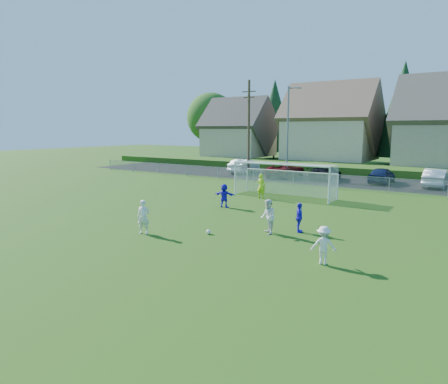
{
  "coord_description": "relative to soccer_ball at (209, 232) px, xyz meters",
  "views": [
    {
      "loc": [
        12.31,
        -10.43,
        4.92
      ],
      "look_at": [
        0.0,
        8.0,
        1.4
      ],
      "focal_mm": 32.0,
      "sensor_mm": 36.0,
      "label": 1
    }
  ],
  "objects": [
    {
      "name": "soccer_goal",
      "position": [
        -1.55,
        11.69,
        1.52
      ],
      "size": [
        7.42,
        1.9,
        2.5
      ],
      "color": "white",
      "rests_on": "ground"
    },
    {
      "name": "houses_row",
      "position": [
        0.42,
        38.1,
        7.22
      ],
      "size": [
        53.9,
        11.45,
        13.27
      ],
      "color": "tan",
      "rests_on": "ground"
    },
    {
      "name": "grass_embankment",
      "position": [
        -1.55,
        30.64,
        0.29
      ],
      "size": [
        70.0,
        6.0,
        0.8
      ],
      "primitive_type": "cube",
      "color": "#1E420F",
      "rests_on": "ground"
    },
    {
      "name": "player_white_a",
      "position": [
        -2.61,
        -1.62,
        0.7
      ],
      "size": [
        0.7,
        0.63,
        1.61
      ],
      "primitive_type": "imported",
      "rotation": [
        0.0,
        0.0,
        0.53
      ],
      "color": "white",
      "rests_on": "ground"
    },
    {
      "name": "car_f",
      "position": [
        7.06,
        23.25,
        0.67
      ],
      "size": [
        1.67,
        4.74,
        1.56
      ],
      "primitive_type": "imported",
      "rotation": [
        0.0,
        0.0,
        3.15
      ],
      "color": "silver",
      "rests_on": "ground"
    },
    {
      "name": "soccer_ball",
      "position": [
        0.0,
        0.0,
        0.0
      ],
      "size": [
        0.22,
        0.22,
        0.22
      ],
      "primitive_type": "sphere",
      "color": "white",
      "rests_on": "ground"
    },
    {
      "name": "asphalt_lot",
      "position": [
        -1.55,
        23.14,
        -0.1
      ],
      "size": [
        60.0,
        60.0,
        0.0
      ],
      "primitive_type": "plane",
      "color": "black",
      "rests_on": "ground"
    },
    {
      "name": "car_d",
      "position": [
        -2.48,
        22.71,
        0.58
      ],
      "size": [
        2.15,
        4.86,
        1.39
      ],
      "primitive_type": "imported",
      "rotation": [
        0.0,
        0.0,
        3.1
      ],
      "color": "black",
      "rests_on": "ground"
    },
    {
      "name": "ground",
      "position": [
        -1.55,
        -4.36,
        -0.11
      ],
      "size": [
        160.0,
        160.0,
        0.0
      ],
      "primitive_type": "plane",
      "color": "#193D0C",
      "rests_on": "ground"
    },
    {
      "name": "player_white_c",
      "position": [
        5.97,
        -1.08,
        0.61
      ],
      "size": [
        1.06,
        0.83,
        1.43
      ],
      "primitive_type": "imported",
      "rotation": [
        0.0,
        0.0,
        3.52
      ],
      "color": "white",
      "rests_on": "ground"
    },
    {
      "name": "car_e",
      "position": [
        2.66,
        23.23,
        0.62
      ],
      "size": [
        1.77,
        4.31,
        1.46
      ],
      "primitive_type": "imported",
      "rotation": [
        0.0,
        0.0,
        3.13
      ],
      "color": "#142046",
      "rests_on": "ground"
    },
    {
      "name": "car_b",
      "position": [
        -12.05,
        23.38,
        0.68
      ],
      "size": [
        1.95,
        4.9,
        1.58
      ],
      "primitive_type": "imported",
      "rotation": [
        0.0,
        0.0,
        3.2
      ],
      "color": "white",
      "rests_on": "ground"
    },
    {
      "name": "streetlight",
      "position": [
        -6.0,
        21.64,
        4.73
      ],
      "size": [
        1.38,
        0.18,
        9.0
      ],
      "color": "slate",
      "rests_on": "ground"
    },
    {
      "name": "goalkeeper",
      "position": [
        -2.61,
        10.0,
        0.78
      ],
      "size": [
        0.65,
        0.42,
        1.77
      ],
      "primitive_type": "imported",
      "rotation": [
        0.0,
        0.0,
        3.14
      ],
      "color": "#B8E61B",
      "rests_on": "ground"
    },
    {
      "name": "player_blue_b",
      "position": [
        -3.01,
        5.86,
        0.64
      ],
      "size": [
        1.44,
        0.63,
        1.5
      ],
      "primitive_type": "imported",
      "rotation": [
        0.0,
        0.0,
        3.28
      ],
      "color": "#2716D5",
      "rests_on": "ground"
    },
    {
      "name": "utility_pole",
      "position": [
        -11.05,
        22.64,
        5.04
      ],
      "size": [
        1.6,
        0.26,
        10.0
      ],
      "color": "#473321",
      "rests_on": "ground"
    },
    {
      "name": "player_white_b",
      "position": [
        2.29,
        1.61,
        0.72
      ],
      "size": [
        1.0,
        1.02,
        1.65
      ],
      "primitive_type": "imported",
      "rotation": [
        0.0,
        0.0,
        -0.86
      ],
      "color": "white",
      "rests_on": "ground"
    },
    {
      "name": "player_blue_a",
      "position": [
        3.4,
        2.71,
        0.61
      ],
      "size": [
        0.68,
        0.91,
        1.43
      ],
      "primitive_type": "imported",
      "rotation": [
        0.0,
        0.0,
        2.02
      ],
      "color": "#2716D5",
      "rests_on": "ground"
    },
    {
      "name": "tree_row",
      "position": [
        -0.51,
        44.37,
        6.8
      ],
      "size": [
        65.98,
        12.36,
        13.8
      ],
      "color": "#382616",
      "rests_on": "ground"
    },
    {
      "name": "car_c",
      "position": [
        -6.62,
        22.57,
        0.63
      ],
      "size": [
        2.47,
        5.35,
        1.49
      ],
      "primitive_type": "imported",
      "rotation": [
        0.0,
        0.0,
        3.14
      ],
      "color": "#630B0E",
      "rests_on": "ground"
    },
    {
      "name": "chainlink_fence",
      "position": [
        -1.55,
        17.64,
        0.52
      ],
      "size": [
        52.06,
        0.06,
        1.2
      ],
      "color": "gray",
      "rests_on": "ground"
    }
  ]
}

